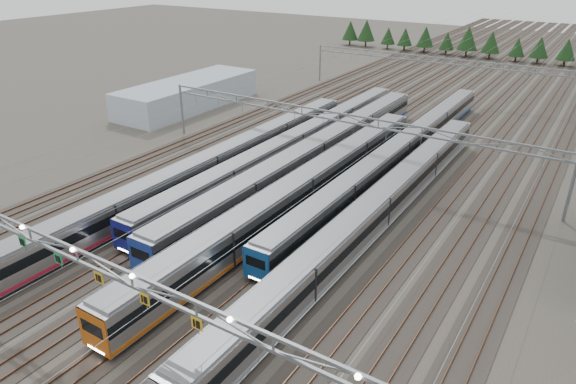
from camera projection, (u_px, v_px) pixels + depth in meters
The scene contains 13 objects.
ground at pixel (94, 336), 39.41m from camera, with size 400.00×400.00×0.00m, color #47423A.
track_bed at pixel (461, 76), 115.05m from camera, with size 54.00×260.00×5.42m.
train_a at pixel (209, 168), 64.52m from camera, with size 2.92×63.48×3.80m.
train_b at pixel (294, 145), 72.33m from camera, with size 2.87×62.11×3.74m.
train_c at pixel (314, 155), 68.27m from camera, with size 3.11×60.97×4.06m.
train_d at pixel (301, 191), 57.93m from camera, with size 3.07×56.87×4.01m.
train_e at pixel (399, 152), 69.81m from camera, with size 2.79×66.79×3.63m.
train_f at pixel (376, 210), 53.97m from camera, with size 2.91×61.59×3.79m.
gantry_near at pixel (76, 258), 36.33m from camera, with size 56.36×0.61×8.08m.
gantry_mid at pixel (338, 124), 67.21m from camera, with size 56.36×0.36×8.00m.
gantry_far at pixel (444, 66), 101.53m from camera, with size 56.36×0.36×8.00m.
west_shed at pixel (189, 94), 96.99m from camera, with size 10.00×30.00×4.92m, color #A7BAC8.
treeline at pixel (482, 42), 141.13m from camera, with size 87.50×5.60×7.02m.
Camera 1 is at (29.30, -18.03, 26.77)m, focal length 32.00 mm.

